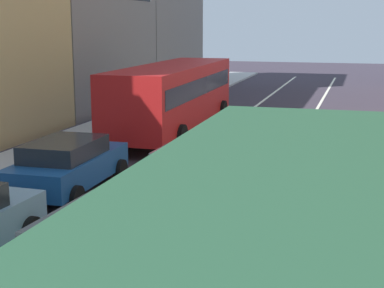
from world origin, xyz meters
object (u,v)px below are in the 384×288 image
Objects in this scene: sedan_right_lane_behind_truck at (318,203)px; sedan_centre_lane_second at (105,250)px; sedan_left_lane_third at (68,164)px; hatchback_centre_lane_third at (197,171)px; bus_mid_queue_primary at (173,93)px.

sedan_centre_lane_second is at bearing 135.00° from sedan_right_lane_behind_truck.
sedan_left_lane_third is 7.05m from sedan_right_lane_behind_truck.
sedan_centre_lane_second and hatchback_centre_lane_third have the same top height.
hatchback_centre_lane_third is 3.61m from sedan_left_lane_third.
sedan_right_lane_behind_truck is at bearing -38.80° from sedan_centre_lane_second.
hatchback_centre_lane_third is 0.99× the size of sedan_right_lane_behind_truck.
sedan_centre_lane_second is 1.01× the size of sedan_left_lane_third.
sedan_centre_lane_second is at bearing -177.55° from hatchback_centre_lane_third.
sedan_centre_lane_second is 4.95m from sedan_right_lane_behind_truck.
sedan_centre_lane_second and sedan_left_lane_third have the same top height.
hatchback_centre_lane_third is 0.42× the size of bus_mid_queue_primary.
sedan_centre_lane_second is 6.45m from sedan_left_lane_third.
hatchback_centre_lane_third is (0.01, 5.67, 0.00)m from sedan_centre_lane_second.
sedan_left_lane_third is at bearing 36.23° from sedan_centre_lane_second.
bus_mid_queue_primary is at bearing -1.80° from sedan_left_lane_third.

